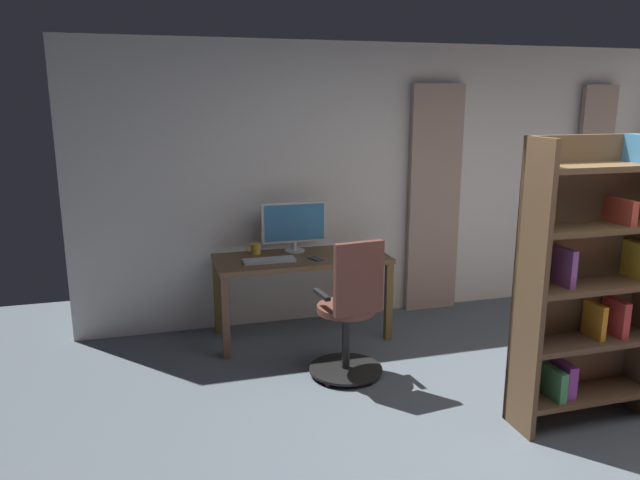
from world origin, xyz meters
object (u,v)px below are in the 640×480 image
(computer_monitor, at_px, (294,224))
(computer_mouse, at_px, (373,250))
(office_chair, at_px, (350,315))
(bookshelf, at_px, (587,284))
(cell_phone_by_monitor, at_px, (316,259))
(computer_keyboard, at_px, (269,260))
(mug_coffee, at_px, (255,249))
(desk, at_px, (302,267))

(computer_monitor, relative_size, computer_mouse, 5.85)
(office_chair, relative_size, bookshelf, 0.59)
(computer_monitor, xyz_separation_m, cell_phone_by_monitor, (-0.10, 0.33, -0.24))
(computer_keyboard, relative_size, mug_coffee, 3.41)
(desk, height_order, bookshelf, bookshelf)
(computer_keyboard, bearing_deg, bookshelf, 134.10)
(office_chair, height_order, computer_mouse, office_chair)
(desk, height_order, computer_keyboard, computer_keyboard)
(office_chair, height_order, computer_keyboard, office_chair)
(desk, relative_size, computer_keyboard, 3.40)
(cell_phone_by_monitor, distance_m, bookshelf, 2.15)
(computer_mouse, distance_m, bookshelf, 1.97)
(cell_phone_by_monitor, bearing_deg, office_chair, 74.48)
(desk, xyz_separation_m, cell_phone_by_monitor, (-0.09, 0.12, 0.10))
(computer_monitor, bearing_deg, cell_phone_by_monitor, 107.52)
(computer_monitor, relative_size, bookshelf, 0.32)
(mug_coffee, bearing_deg, computer_mouse, 168.07)
(computer_keyboard, distance_m, mug_coffee, 0.30)
(mug_coffee, bearing_deg, office_chair, 114.65)
(cell_phone_by_monitor, bearing_deg, computer_mouse, 172.23)
(desk, xyz_separation_m, computer_keyboard, (0.30, 0.09, 0.11))
(computer_keyboard, height_order, mug_coffee, mug_coffee)
(desk, relative_size, computer_mouse, 14.84)
(computer_keyboard, bearing_deg, desk, -163.80)
(office_chair, bearing_deg, bookshelf, -43.49)
(cell_phone_by_monitor, height_order, bookshelf, bookshelf)
(computer_monitor, height_order, bookshelf, bookshelf)
(office_chair, distance_m, computer_monitor, 1.21)
(computer_mouse, height_order, cell_phone_by_monitor, computer_mouse)
(computer_monitor, relative_size, computer_keyboard, 1.34)
(computer_keyboard, distance_m, bookshelf, 2.44)
(office_chair, bearing_deg, computer_keyboard, 111.95)
(computer_mouse, bearing_deg, mug_coffee, -11.93)
(bookshelf, bearing_deg, office_chair, -36.87)
(office_chair, bearing_deg, cell_phone_by_monitor, 86.91)
(desk, relative_size, bookshelf, 0.80)
(desk, relative_size, computer_monitor, 2.54)
(computer_monitor, bearing_deg, office_chair, 97.83)
(computer_keyboard, relative_size, bookshelf, 0.24)
(cell_phone_by_monitor, height_order, mug_coffee, mug_coffee)
(computer_keyboard, distance_m, computer_mouse, 0.96)
(computer_keyboard, xyz_separation_m, bookshelf, (-1.69, 1.75, 0.17))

